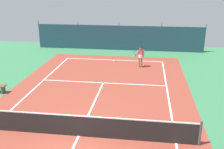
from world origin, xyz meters
The scene contains 7 objects.
ground_plane centered at (0.00, 0.00, 0.00)m, with size 36.00×36.00×0.00m, color #387A4C.
court_surface centered at (0.00, 0.00, 0.00)m, with size 11.02×26.60×0.01m.
tennis_net centered at (0.00, 0.00, 0.51)m, with size 10.12×0.10×1.10m.
back_fence centered at (0.00, 16.08, 0.67)m, with size 16.30×0.98×2.70m.
tennis_player centered at (2.29, 10.20, 0.96)m, with size 0.80×0.68×1.64m.
tennis_ball_near_player centered at (-3.29, 1.53, 0.03)m, with size 0.07×0.07×0.07m, color #CCDB33.
parked_car centered at (2.92, 17.97, 0.84)m, with size 2.04×4.21×1.68m.
Camera 1 is at (2.73, -9.44, 6.21)m, focal length 41.79 mm.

